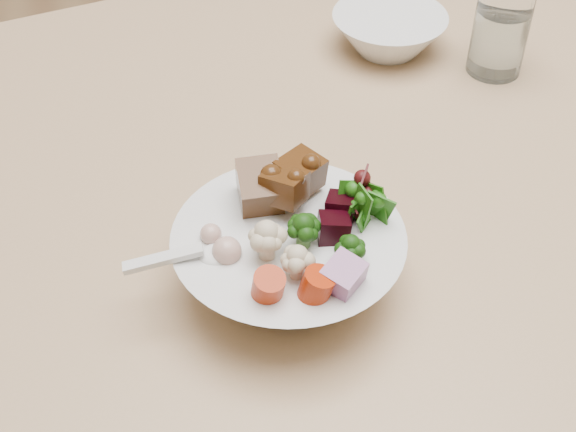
{
  "coord_description": "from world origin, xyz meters",
  "views": [
    {
      "loc": [
        -0.44,
        -0.73,
        1.26
      ],
      "look_at": [
        -0.32,
        -0.27,
        0.81
      ],
      "focal_mm": 50.0,
      "sensor_mm": 36.0,
      "label": 1
    }
  ],
  "objects": [
    {
      "name": "side_bowl",
      "position": [
        -0.11,
        0.04,
        0.77
      ],
      "size": [
        0.13,
        0.13,
        0.04
      ],
      "primitive_type": null,
      "color": "silver",
      "rests_on": "dining_table"
    },
    {
      "name": "food_bowl",
      "position": [
        -0.32,
        -0.29,
        0.78
      ],
      "size": [
        0.19,
        0.19,
        0.1
      ],
      "color": "silver",
      "rests_on": "dining_table"
    },
    {
      "name": "chair_far",
      "position": [
        -0.06,
        0.6,
        0.49
      ],
      "size": [
        0.43,
        0.43,
        0.88
      ],
      "rotation": [
        0.0,
        0.0,
        0.06
      ],
      "color": "tan",
      "rests_on": "ground"
    },
    {
      "name": "soup_spoon",
      "position": [
        -0.39,
        -0.29,
        0.8
      ],
      "size": [
        0.09,
        0.03,
        0.02
      ],
      "rotation": [
        0.0,
        0.0,
        -0.06
      ],
      "color": "silver",
      "rests_on": "food_bowl"
    },
    {
      "name": "water_glass",
      "position": [
        -0.01,
        -0.03,
        0.79
      ],
      "size": [
        0.06,
        0.06,
        0.11
      ],
      "color": "white",
      "rests_on": "dining_table"
    }
  ]
}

